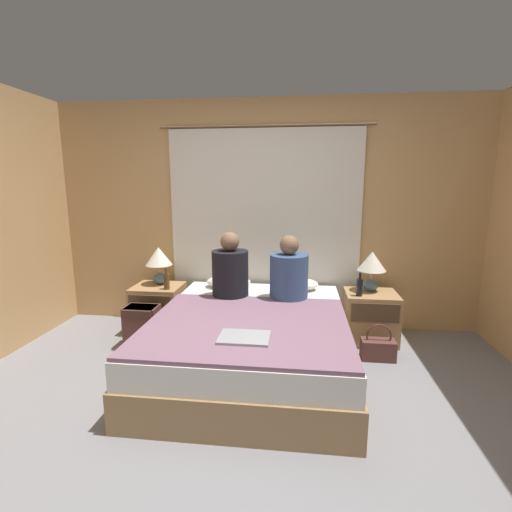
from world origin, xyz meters
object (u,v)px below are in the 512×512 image
object	(u,v)px
pillow_left	(229,282)
beer_bottle_on_right_stand	(360,287)
lamp_right	(372,265)
laptop_on_bed	(244,337)
person_right_in_bed	(289,274)
person_left_in_bed	(230,271)
bed	(252,342)
beer_bottle_on_left_stand	(167,281)
nightstand_right	(370,317)
backpack_on_floor	(142,324)
handbag_on_floor	(378,348)
pillow_right	(295,284)
lamp_left	(159,259)
nightstand_left	(159,308)

from	to	relation	value
pillow_left	beer_bottle_on_right_stand	world-z (taller)	beer_bottle_on_right_stand
lamp_right	beer_bottle_on_right_stand	bearing A→B (deg)	-126.19
laptop_on_bed	person_right_in_bed	bearing A→B (deg)	74.94
person_left_in_bed	pillow_left	bearing A→B (deg)	103.89
bed	beer_bottle_on_left_stand	size ratio (longest dim) A/B	8.79
nightstand_right	laptop_on_bed	distance (m)	1.75
lamp_right	beer_bottle_on_right_stand	world-z (taller)	lamp_right
person_right_in_bed	backpack_on_floor	xyz separation A→B (m)	(-1.44, -0.13, -0.52)
handbag_on_floor	lamp_right	bearing A→B (deg)	90.44
nightstand_right	pillow_right	world-z (taller)	pillow_right
lamp_left	beer_bottle_on_right_stand	bearing A→B (deg)	-5.23
lamp_right	laptop_on_bed	size ratio (longest dim) A/B	1.16
lamp_left	beer_bottle_on_left_stand	distance (m)	0.31
lamp_left	person_right_in_bed	world-z (taller)	person_right_in_bed
lamp_left	pillow_right	distance (m)	1.51
bed	pillow_right	xyz separation A→B (m)	(0.36, 0.81, 0.31)
nightstand_right	pillow_left	distance (m)	1.53
lamp_left	backpack_on_floor	bearing A→B (deg)	-90.35
lamp_right	person_right_in_bed	bearing A→B (deg)	-155.98
lamp_left	handbag_on_floor	world-z (taller)	lamp_left
laptop_on_bed	handbag_on_floor	bearing A→B (deg)	38.66
bed	nightstand_right	distance (m)	1.35
lamp_right	nightstand_left	bearing A→B (deg)	-177.96
beer_bottle_on_right_stand	nightstand_right	bearing A→B (deg)	38.59
nightstand_left	beer_bottle_on_left_stand	bearing A→B (deg)	-37.05
pillow_right	handbag_on_floor	bearing A→B (deg)	-32.94
beer_bottle_on_right_stand	person_left_in_bed	bearing A→B (deg)	-172.00
nightstand_left	nightstand_right	size ratio (longest dim) A/B	1.00
lamp_left	beer_bottle_on_right_stand	world-z (taller)	lamp_left
bed	handbag_on_floor	world-z (taller)	bed
lamp_right	backpack_on_floor	bearing A→B (deg)	-167.45
bed	lamp_left	size ratio (longest dim) A/B	4.89
backpack_on_floor	handbag_on_floor	xyz separation A→B (m)	(2.27, -0.00, -0.13)
pillow_left	laptop_on_bed	world-z (taller)	pillow_left
person_right_in_bed	pillow_left	bearing A→B (deg)	150.87
person_right_in_bed	laptop_on_bed	world-z (taller)	person_right_in_bed
nightstand_right	beer_bottle_on_right_stand	world-z (taller)	beer_bottle_on_right_stand
nightstand_left	person_right_in_bed	bearing A→B (deg)	-11.46
lamp_left	pillow_right	size ratio (longest dim) A/B	0.86
lamp_left	beer_bottle_on_left_stand	bearing A→B (deg)	-52.28
nightstand_right	person_left_in_bed	distance (m)	1.52
nightstand_right	beer_bottle_on_right_stand	size ratio (longest dim) A/B	2.21
nightstand_right	backpack_on_floor	xyz separation A→B (m)	(-2.27, -0.42, -0.02)
lamp_left	person_left_in_bed	distance (m)	0.94
lamp_right	pillow_left	distance (m)	1.51
pillow_left	beer_bottle_on_right_stand	bearing A→B (deg)	-8.02
handbag_on_floor	beer_bottle_on_right_stand	bearing A→B (deg)	114.99
bed	backpack_on_floor	xyz separation A→B (m)	(-1.14, 0.31, -0.01)
lamp_left	person_left_in_bed	xyz separation A→B (m)	(0.86, -0.37, -0.02)
beer_bottle_on_right_stand	handbag_on_floor	distance (m)	0.61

